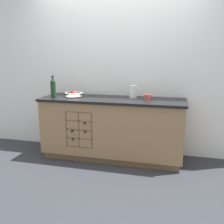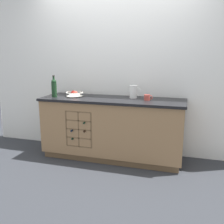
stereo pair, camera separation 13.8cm
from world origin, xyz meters
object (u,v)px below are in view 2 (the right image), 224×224
(white_pitcher, at_px, (134,91))
(standing_wine_bottle, at_px, (54,87))
(fruit_bowl, at_px, (75,94))
(ceramic_mug, at_px, (147,97))

(white_pitcher, bearing_deg, standing_wine_bottle, -167.85)
(fruit_bowl, bearing_deg, standing_wine_bottle, -155.68)
(fruit_bowl, bearing_deg, ceramic_mug, -0.12)
(ceramic_mug, relative_size, standing_wine_bottle, 0.37)
(fruit_bowl, relative_size, white_pitcher, 1.47)
(fruit_bowl, height_order, ceramic_mug, fruit_bowl)
(ceramic_mug, bearing_deg, fruit_bowl, 179.88)
(ceramic_mug, height_order, standing_wine_bottle, standing_wine_bottle)
(white_pitcher, bearing_deg, fruit_bowl, -171.94)
(fruit_bowl, xyz_separation_m, ceramic_mug, (1.07, -0.00, -0.00))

